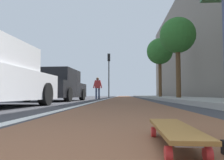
% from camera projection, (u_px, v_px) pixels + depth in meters
% --- Properties ---
extents(ground_plane, '(80.00, 80.00, 0.00)m').
position_uv_depth(ground_plane, '(125.00, 101.00, 10.44)').
color(ground_plane, '#38383D').
extents(bike_lane_paint, '(56.00, 2.21, 0.00)m').
position_uv_depth(bike_lane_paint, '(124.00, 97.00, 24.39)').
color(bike_lane_paint, brown).
rests_on(bike_lane_paint, ground).
extents(lane_stripe_white, '(52.00, 0.16, 0.01)m').
position_uv_depth(lane_stripe_white, '(110.00, 98.00, 20.47)').
color(lane_stripe_white, silver).
rests_on(lane_stripe_white, ground).
extents(sidewalk_curb, '(52.00, 3.20, 0.14)m').
position_uv_depth(sidewalk_curb, '(167.00, 98.00, 18.25)').
color(sidewalk_curb, '#9E9B93').
rests_on(sidewalk_curb, ground).
extents(building_facade, '(40.00, 1.20, 11.10)m').
position_uv_depth(building_facade, '(191.00, 40.00, 22.42)').
color(building_facade, gray).
rests_on(building_facade, ground).
extents(skateboard, '(0.84, 0.21, 0.11)m').
position_uv_depth(skateboard, '(174.00, 130.00, 1.32)').
color(skateboard, red).
rests_on(skateboard, ground).
extents(parked_car_mid, '(4.25, 2.16, 1.47)m').
position_uv_depth(parked_car_mid, '(57.00, 86.00, 10.94)').
color(parked_car_mid, black).
rests_on(parked_car_mid, ground).
extents(traffic_light, '(0.33, 0.28, 4.72)m').
position_uv_depth(traffic_light, '(109.00, 67.00, 25.01)').
color(traffic_light, '#2D2D2D').
rests_on(traffic_light, ground).
extents(street_tree_mid, '(1.99, 1.99, 4.60)m').
position_uv_depth(street_tree_mid, '(178.00, 36.00, 12.95)').
color(street_tree_mid, brown).
rests_on(street_tree_mid, ground).
extents(street_tree_far, '(2.17, 2.17, 5.00)m').
position_uv_depth(street_tree_far, '(160.00, 52.00, 19.39)').
color(street_tree_far, brown).
rests_on(street_tree_far, ground).
extents(pedestrian_distant, '(0.42, 0.65, 1.48)m').
position_uv_depth(pedestrian_distant, '(98.00, 87.00, 15.96)').
color(pedestrian_distant, '#384260').
rests_on(pedestrian_distant, ground).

